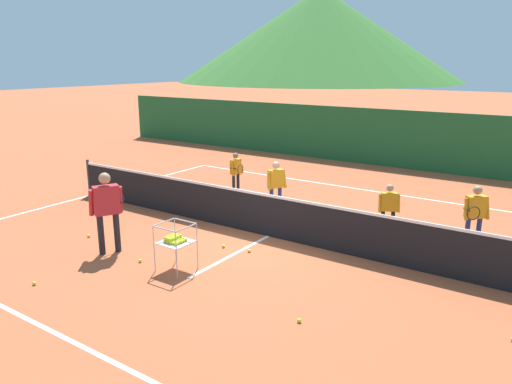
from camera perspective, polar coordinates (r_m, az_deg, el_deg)
ground_plane at (r=11.02m, az=1.43°, el=-5.16°), size 120.00×120.00×0.00m
line_baseline_near at (r=7.65m, az=-20.83°, el=-15.84°), size 12.34×0.08×0.01m
line_baseline_far at (r=15.34m, az=11.77°, el=0.37°), size 12.34×0.08×0.01m
line_sideline_west at (r=15.12m, az=-18.62°, el=-0.33°), size 0.08×10.20×0.01m
line_service_center at (r=11.02m, az=1.43°, el=-5.14°), size 0.08×5.34×0.01m
tennis_net at (r=10.86m, az=1.45°, el=-2.68°), size 12.51×0.08×1.05m
instructor at (r=10.23m, az=-16.96°, el=-1.49°), size 0.52×0.84×1.68m
student_0 at (r=14.31m, az=-2.35°, el=2.65°), size 0.42×0.58×1.22m
student_1 at (r=12.50m, az=2.32°, el=1.15°), size 0.41×0.54×1.34m
student_2 at (r=11.22m, az=15.18°, el=-1.49°), size 0.48×0.36×1.19m
student_3 at (r=11.05m, az=24.15°, el=-2.05°), size 0.51×0.68×1.34m
ball_cart at (r=9.24m, az=-9.43°, el=-5.51°), size 0.58×0.58×0.90m
tennis_ball_1 at (r=9.55m, az=-24.40°, el=-9.65°), size 0.07×0.07×0.07m
tennis_ball_3 at (r=13.72m, az=-16.82°, el=-1.57°), size 0.07×0.07×0.07m
tennis_ball_4 at (r=10.11m, az=-0.79°, el=-6.86°), size 0.07×0.07×0.07m
tennis_ball_5 at (r=10.38m, az=-3.81°, el=-6.30°), size 0.07×0.07×0.07m
tennis_ball_8 at (r=7.62m, az=5.06°, el=-14.67°), size 0.07×0.07×0.07m
tennis_ball_9 at (r=9.89m, az=-13.33°, el=-7.79°), size 0.07×0.07×0.07m
tennis_ball_11 at (r=11.56m, az=-18.90°, el=-4.84°), size 0.07×0.07×0.07m
windscreen_fence at (r=18.60m, az=16.46°, el=5.91°), size 27.16×0.08×2.10m
hill_0 at (r=96.00m, az=7.37°, el=17.64°), size 52.34×52.34×16.76m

